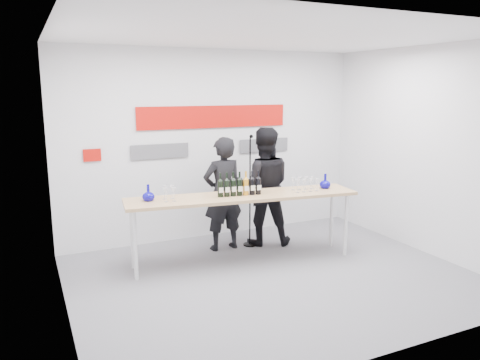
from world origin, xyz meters
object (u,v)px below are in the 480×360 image
object	(u,v)px
presenter_right	(263,186)
mic_stand	(250,213)
presenter_left	(223,194)
tasting_table	(243,200)

from	to	relation	value
presenter_right	mic_stand	world-z (taller)	presenter_right
presenter_left	presenter_right	world-z (taller)	presenter_right
mic_stand	presenter_right	bearing A→B (deg)	-14.32
mic_stand	presenter_left	bearing A→B (deg)	155.81
presenter_left	mic_stand	distance (m)	0.54
presenter_left	mic_stand	xyz separation A→B (m)	(0.43, -0.04, -0.33)
tasting_table	presenter_left	bearing A→B (deg)	101.91
presenter_right	mic_stand	bearing A→B (deg)	27.47
tasting_table	mic_stand	world-z (taller)	mic_stand
presenter_left	mic_stand	world-z (taller)	mic_stand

